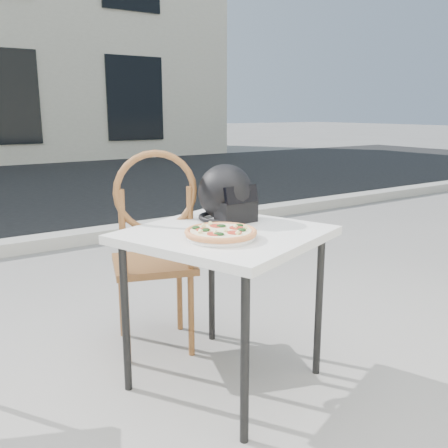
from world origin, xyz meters
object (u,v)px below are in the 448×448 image
cafe_table_main (225,245)px  pizza (221,232)px  cafe_chair_main (155,243)px  plate (221,237)px  helmet (227,196)px

cafe_table_main → pizza: pizza is taller
cafe_table_main → cafe_chair_main: (-0.14, 0.46, -0.07)m
plate → cafe_chair_main: (-0.03, 0.58, -0.15)m
cafe_table_main → cafe_chair_main: bearing=106.2°
cafe_chair_main → plate: bearing=111.7°
helmet → pizza: bearing=-131.9°
cafe_table_main → helmet: 0.30m
cafe_table_main → pizza: 0.18m
helmet → cafe_chair_main: size_ratio=0.27×
cafe_table_main → helmet: size_ratio=3.41×
plate → cafe_chair_main: cafe_chair_main is taller
cafe_table_main → helmet: helmet is taller
plate → pizza: bearing=58.5°
pizza → cafe_chair_main: cafe_chair_main is taller
cafe_table_main → pizza: size_ratio=2.70×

